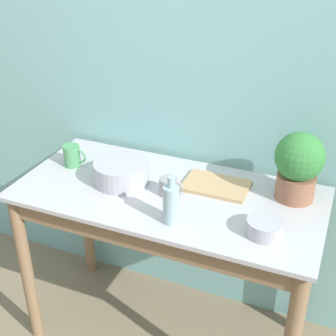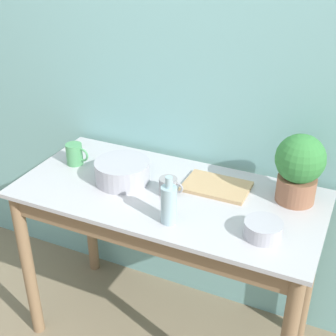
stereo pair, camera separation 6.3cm
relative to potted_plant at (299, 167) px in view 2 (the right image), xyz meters
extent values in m
cube|color=#7AB2B2|center=(-0.52, 0.21, 0.18)|extent=(6.00, 0.05, 2.40)
cylinder|color=#846647|center=(-1.14, -0.44, -0.60)|extent=(0.06, 0.06, 0.84)
cylinder|color=#846647|center=(-1.14, 0.11, -0.60)|extent=(0.06, 0.06, 0.84)
cylinder|color=#846647|center=(0.11, 0.11, -0.60)|extent=(0.06, 0.06, 0.84)
cube|color=#846647|center=(-0.52, -0.44, -0.23)|extent=(1.25, 0.02, 0.10)
cube|color=#B2B2B7|center=(-0.52, -0.17, -0.17)|extent=(1.35, 0.64, 0.02)
cylinder|color=#8C5B42|center=(0.00, 0.00, -0.11)|extent=(0.16, 0.16, 0.11)
sphere|color=#337A38|center=(0.00, 0.00, 0.04)|extent=(0.21, 0.21, 0.21)
cylinder|color=#A8A8B2|center=(-0.74, -0.16, -0.11)|extent=(0.25, 0.25, 0.10)
cylinder|color=#93B2BC|center=(-0.42, -0.37, -0.08)|extent=(0.06, 0.06, 0.16)
cylinder|color=#93B2BC|center=(-0.42, -0.37, 0.02)|extent=(0.03, 0.03, 0.04)
cylinder|color=gray|center=(-0.51, -0.18, -0.12)|extent=(0.08, 0.08, 0.08)
torus|color=gray|center=(-0.46, -0.18, -0.12)|extent=(0.05, 0.01, 0.05)
cylinder|color=#4C935B|center=(-1.04, -0.11, -0.11)|extent=(0.08, 0.08, 0.10)
torus|color=#4C935B|center=(-0.99, -0.11, -0.10)|extent=(0.07, 0.01, 0.07)
cylinder|color=#A8A8B2|center=(-0.06, -0.30, -0.13)|extent=(0.15, 0.15, 0.06)
cube|color=tan|center=(-0.33, -0.04, -0.15)|extent=(0.29, 0.19, 0.02)
camera|label=1|loc=(0.16, -1.77, 0.91)|focal=50.00mm
camera|label=2|loc=(0.21, -1.75, 0.91)|focal=50.00mm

